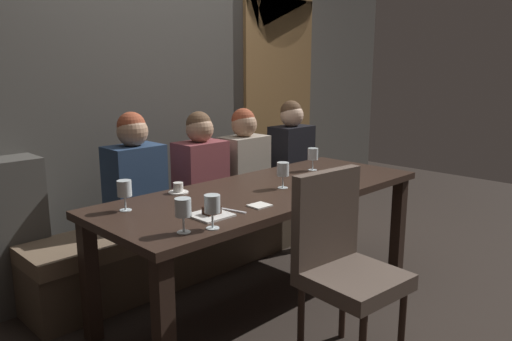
# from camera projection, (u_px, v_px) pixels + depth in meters

# --- Properties ---
(ground) EXTENTS (9.00, 9.00, 0.00)m
(ground) POSITION_uv_depth(u_px,v_px,m) (267.00, 298.00, 3.23)
(ground) COLOR black
(back_wall_tiled) EXTENTS (6.00, 0.12, 3.00)m
(back_wall_tiled) POSITION_uv_depth(u_px,v_px,m) (152.00, 64.00, 3.75)
(back_wall_tiled) COLOR #4C4944
(back_wall_tiled) RESTS_ON ground
(arched_door) EXTENTS (0.90, 0.05, 2.55)m
(arched_door) POSITION_uv_depth(u_px,v_px,m) (279.00, 79.00, 4.66)
(arched_door) COLOR olive
(arched_door) RESTS_ON ground
(dining_table) EXTENTS (2.20, 0.84, 0.74)m
(dining_table) POSITION_uv_depth(u_px,v_px,m) (267.00, 202.00, 3.09)
(dining_table) COLOR black
(dining_table) RESTS_ON ground
(banquette_bench) EXTENTS (2.50, 0.44, 0.45)m
(banquette_bench) POSITION_uv_depth(u_px,v_px,m) (199.00, 239.00, 3.66)
(banquette_bench) COLOR #4A3C2E
(banquette_bench) RESTS_ON ground
(chair_near_side) EXTENTS (0.48, 0.48, 0.98)m
(chair_near_side) POSITION_uv_depth(u_px,v_px,m) (342.00, 256.00, 2.46)
(chair_near_side) COLOR #302119
(chair_near_side) RESTS_ON ground
(diner_redhead) EXTENTS (0.36, 0.24, 0.75)m
(diner_redhead) POSITION_uv_depth(u_px,v_px,m) (135.00, 173.00, 3.22)
(diner_redhead) COLOR navy
(diner_redhead) RESTS_ON banquette_bench
(diner_bearded) EXTENTS (0.36, 0.24, 0.72)m
(diner_bearded) POSITION_uv_depth(u_px,v_px,m) (200.00, 164.00, 3.59)
(diner_bearded) COLOR brown
(diner_bearded) RESTS_ON banquette_bench
(diner_far_end) EXTENTS (0.36, 0.24, 0.72)m
(diner_far_end) POSITION_uv_depth(u_px,v_px,m) (244.00, 157.00, 3.87)
(diner_far_end) COLOR #9E9384
(diner_far_end) RESTS_ON banquette_bench
(diner_near_end) EXTENTS (0.36, 0.24, 0.75)m
(diner_near_end) POSITION_uv_depth(u_px,v_px,m) (291.00, 146.00, 4.26)
(diner_near_end) COLOR black
(diner_near_end) RESTS_ON banquette_bench
(wine_glass_near_left) EXTENTS (0.08, 0.08, 0.16)m
(wine_glass_near_left) POSITION_uv_depth(u_px,v_px,m) (124.00, 189.00, 2.59)
(wine_glass_near_left) COLOR silver
(wine_glass_near_left) RESTS_ON dining_table
(wine_glass_center_back) EXTENTS (0.08, 0.08, 0.16)m
(wine_glass_center_back) POSITION_uv_depth(u_px,v_px,m) (183.00, 209.00, 2.25)
(wine_glass_center_back) COLOR silver
(wine_glass_center_back) RESTS_ON dining_table
(wine_glass_far_right) EXTENTS (0.08, 0.08, 0.16)m
(wine_glass_far_right) POSITION_uv_depth(u_px,v_px,m) (313.00, 155.00, 3.58)
(wine_glass_far_right) COLOR silver
(wine_glass_far_right) RESTS_ON dining_table
(wine_glass_far_left) EXTENTS (0.08, 0.08, 0.16)m
(wine_glass_far_left) POSITION_uv_depth(u_px,v_px,m) (283.00, 170.00, 3.06)
(wine_glass_far_left) COLOR silver
(wine_glass_far_left) RESTS_ON dining_table
(wine_glass_end_left) EXTENTS (0.08, 0.08, 0.16)m
(wine_glass_end_left) POSITION_uv_depth(u_px,v_px,m) (212.00, 205.00, 2.30)
(wine_glass_end_left) COLOR silver
(wine_glass_end_left) RESTS_ON dining_table
(espresso_cup) EXTENTS (0.12, 0.12, 0.06)m
(espresso_cup) POSITION_uv_depth(u_px,v_px,m) (178.00, 189.00, 2.97)
(espresso_cup) COLOR white
(espresso_cup) RESTS_ON dining_table
(dessert_plate) EXTENTS (0.19, 0.19, 0.05)m
(dessert_plate) POSITION_uv_depth(u_px,v_px,m) (211.00, 213.00, 2.52)
(dessert_plate) COLOR white
(dessert_plate) RESTS_ON dining_table
(fork_on_table) EXTENTS (0.06, 0.17, 0.01)m
(fork_on_table) POSITION_uv_depth(u_px,v_px,m) (232.00, 210.00, 2.61)
(fork_on_table) COLOR silver
(fork_on_table) RESTS_ON dining_table
(folded_napkin) EXTENTS (0.11, 0.10, 0.01)m
(folded_napkin) POSITION_uv_depth(u_px,v_px,m) (260.00, 206.00, 2.69)
(folded_napkin) COLOR silver
(folded_napkin) RESTS_ON dining_table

